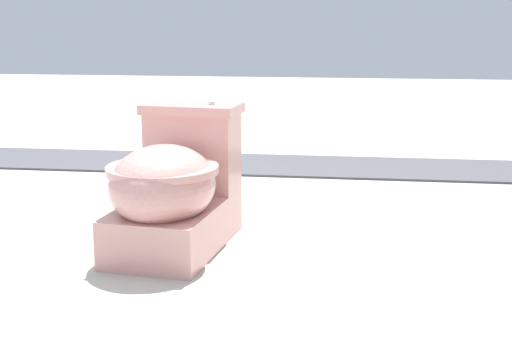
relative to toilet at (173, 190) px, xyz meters
The scene contains 3 objects.
ground_plane 0.28m from the toilet, behind, with size 14.00×14.00×0.00m, color #B7B2A8.
gravel_strip 1.58m from the toilet, 160.78° to the left, with size 0.56×8.00×0.01m, color #4C4C51.
toilet is the anchor object (origin of this frame).
Camera 1 is at (2.61, 0.61, 0.84)m, focal length 50.00 mm.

